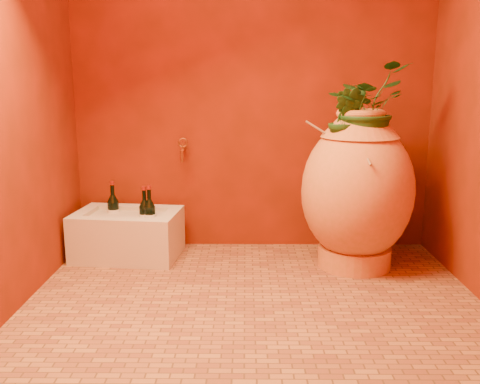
{
  "coord_description": "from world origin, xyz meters",
  "views": [
    {
      "loc": [
        -0.05,
        -2.79,
        1.2
      ],
      "look_at": [
        -0.08,
        0.35,
        0.53
      ],
      "focal_mm": 40.0,
      "sensor_mm": 36.0,
      "label": 1
    }
  ],
  "objects_px": {
    "amphora": "(357,190)",
    "stone_basin": "(128,235)",
    "wall_tap": "(183,148)",
    "wine_bottle_c": "(150,216)",
    "wine_bottle_b": "(113,211)",
    "wine_bottle_a": "(145,216)"
  },
  "relations": [
    {
      "from": "amphora",
      "to": "wine_bottle_a",
      "type": "bearing_deg",
      "value": 173.19
    },
    {
      "from": "stone_basin",
      "to": "wine_bottle_b",
      "type": "height_order",
      "value": "wine_bottle_b"
    },
    {
      "from": "wine_bottle_a",
      "to": "wine_bottle_b",
      "type": "bearing_deg",
      "value": 156.19
    },
    {
      "from": "wine_bottle_a",
      "to": "wine_bottle_b",
      "type": "xyz_separation_m",
      "value": [
        -0.24,
        0.11,
        0.01
      ]
    },
    {
      "from": "amphora",
      "to": "stone_basin",
      "type": "height_order",
      "value": "amphora"
    },
    {
      "from": "amphora",
      "to": "wine_bottle_a",
      "type": "height_order",
      "value": "amphora"
    },
    {
      "from": "stone_basin",
      "to": "amphora",
      "type": "bearing_deg",
      "value": -6.38
    },
    {
      "from": "wine_bottle_a",
      "to": "wall_tap",
      "type": "bearing_deg",
      "value": 41.53
    },
    {
      "from": "amphora",
      "to": "wine_bottle_a",
      "type": "relative_size",
      "value": 3.22
    },
    {
      "from": "stone_basin",
      "to": "wall_tap",
      "type": "distance_m",
      "value": 0.71
    },
    {
      "from": "wine_bottle_a",
      "to": "wine_bottle_b",
      "type": "relative_size",
      "value": 0.95
    },
    {
      "from": "stone_basin",
      "to": "wine_bottle_c",
      "type": "bearing_deg",
      "value": -7.77
    },
    {
      "from": "wall_tap",
      "to": "amphora",
      "type": "bearing_deg",
      "value": -18.28
    },
    {
      "from": "wine_bottle_a",
      "to": "wall_tap",
      "type": "xyz_separation_m",
      "value": [
        0.24,
        0.21,
        0.43
      ]
    },
    {
      "from": "stone_basin",
      "to": "wine_bottle_b",
      "type": "relative_size",
      "value": 2.23
    },
    {
      "from": "wine_bottle_a",
      "to": "wall_tap",
      "type": "relative_size",
      "value": 1.98
    },
    {
      "from": "amphora",
      "to": "wine_bottle_c",
      "type": "distance_m",
      "value": 1.38
    },
    {
      "from": "stone_basin",
      "to": "wine_bottle_b",
      "type": "bearing_deg",
      "value": 138.72
    },
    {
      "from": "amphora",
      "to": "wine_bottle_c",
      "type": "relative_size",
      "value": 3.13
    },
    {
      "from": "amphora",
      "to": "wall_tap",
      "type": "relative_size",
      "value": 6.36
    },
    {
      "from": "wall_tap",
      "to": "stone_basin",
      "type": "bearing_deg",
      "value": -149.92
    },
    {
      "from": "wall_tap",
      "to": "wine_bottle_c",
      "type": "bearing_deg",
      "value": -131.39
    }
  ]
}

